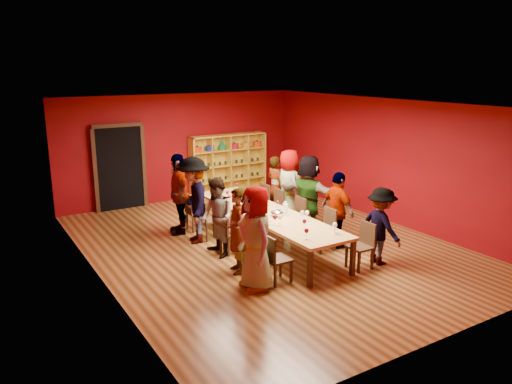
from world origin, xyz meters
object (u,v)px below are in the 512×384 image
at_px(person_left_0, 256,238).
at_px(person_right_2, 308,195).
at_px(chair_person_left_1, 252,244).
at_px(chair_person_right_2, 297,215).
at_px(tasting_table, 266,214).
at_px(chair_person_right_3, 275,206).
at_px(shelving_unit, 228,162).
at_px(chair_person_right_0, 363,243).
at_px(chair_person_left_2, 228,230).
at_px(person_right_4, 275,187).
at_px(chair_person_left_0, 274,257).
at_px(spittoon_bowl, 277,213).
at_px(person_right_1, 338,210).
at_px(person_left_1, 237,231).
at_px(chair_person_left_3, 207,218).
at_px(person_left_2, 217,218).
at_px(person_right_0, 381,226).
at_px(chair_person_right_1, 326,227).
at_px(person_left_3, 194,200).
at_px(person_right_3, 289,187).
at_px(chair_person_left_4, 193,210).
at_px(wine_bottle, 243,192).
at_px(person_left_4, 179,194).

height_order(person_left_0, person_right_2, person_right_2).
xyz_separation_m(chair_person_left_1, chair_person_right_2, (1.82, 1.08, 0.00)).
height_order(tasting_table, chair_person_right_3, chair_person_right_3).
height_order(chair_person_right_2, person_right_2, person_right_2).
height_order(shelving_unit, chair_person_right_0, shelving_unit).
height_order(person_right_2, chair_person_right_3, person_right_2).
height_order(chair_person_left_1, chair_person_left_2, same).
relative_size(chair_person_right_0, person_right_4, 0.57).
xyz_separation_m(chair_person_left_0, spittoon_bowl, (0.94, 1.32, 0.32)).
distance_m(chair_person_left_2, person_right_1, 2.33).
distance_m(person_left_1, chair_person_left_3, 1.98).
bearing_deg(person_left_2, chair_person_left_3, 166.98).
relative_size(chair_person_left_1, chair_person_left_3, 1.00).
bearing_deg(person_right_0, chair_person_right_1, 23.55).
relative_size(person_left_2, chair_person_left_3, 1.81).
height_order(person_left_3, chair_person_right_0, person_left_3).
xyz_separation_m(person_left_1, person_right_0, (2.58, -1.06, -0.05)).
bearing_deg(person_right_3, person_right_4, 11.34).
xyz_separation_m(chair_person_left_4, chair_person_right_2, (1.82, -1.58, 0.00)).
xyz_separation_m(person_right_0, spittoon_bowl, (-1.32, 1.63, 0.06)).
bearing_deg(person_left_0, chair_person_right_3, 147.49).
distance_m(shelving_unit, chair_person_left_1, 5.74).
bearing_deg(person_left_3, chair_person_right_3, 107.46).
bearing_deg(person_right_4, wine_bottle, 98.00).
bearing_deg(chair_person_left_4, person_right_4, -2.19).
distance_m(chair_person_left_1, person_right_4, 3.42).
height_order(chair_person_left_3, person_right_1, person_right_1).
bearing_deg(chair_person_left_3, chair_person_left_4, 90.00).
relative_size(chair_person_left_0, person_left_4, 0.48).
height_order(person_left_1, spittoon_bowl, person_left_1).
distance_m(person_left_1, wine_bottle, 2.75).
bearing_deg(chair_person_right_3, person_right_0, -81.69).
xyz_separation_m(person_left_4, wine_bottle, (1.49, -0.33, -0.07)).
bearing_deg(person_right_2, wine_bottle, 18.68).
relative_size(chair_person_right_1, chair_person_right_2, 1.00).
relative_size(shelving_unit, chair_person_left_0, 2.70).
bearing_deg(person_right_2, chair_person_right_2, 70.02).
bearing_deg(person_right_1, person_right_4, -2.15).
relative_size(chair_person_left_0, person_right_3, 0.49).
bearing_deg(wine_bottle, person_right_4, 12.74).
relative_size(shelving_unit, person_left_1, 1.48).
relative_size(chair_person_left_0, chair_person_left_1, 1.00).
height_order(chair_person_left_2, person_left_3, person_left_3).
height_order(chair_person_left_0, chair_person_right_2, same).
relative_size(person_left_4, wine_bottle, 6.84).
distance_m(person_left_3, person_left_4, 0.73).
height_order(person_left_1, person_left_3, person_left_3).
relative_size(chair_person_left_1, chair_person_right_0, 1.00).
bearing_deg(chair_person_right_1, person_left_2, 156.87).
relative_size(shelving_unit, person_left_3, 1.27).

